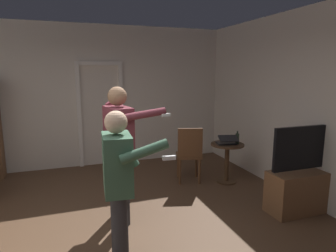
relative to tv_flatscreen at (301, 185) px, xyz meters
The scene contains 10 objects.
wall_back 4.35m from the tv_flatscreen, 131.34° to the left, with size 6.42×0.12×2.85m, color silver.
wall_right 1.11m from the tv_flatscreen, 10.24° to the right, with size 0.12×6.59×2.85m, color silver.
doorway_frame 3.96m from the tv_flatscreen, 127.09° to the left, with size 0.93×0.08×2.13m.
tv_flatscreen is the anchor object (origin of this frame).
side_table 1.37m from the tv_flatscreen, 107.15° to the left, with size 0.57×0.57×0.70m.
laptop 1.39m from the tv_flatscreen, 109.31° to the left, with size 0.39×0.39×0.16m.
bottle_on_table 1.32m from the tv_flatscreen, 102.11° to the left, with size 0.06×0.06×0.23m.
wooden_chair 1.84m from the tv_flatscreen, 124.06° to the left, with size 0.52×0.52×0.99m.
person_blue_shirt 2.66m from the tv_flatscreen, behind, with size 0.63×0.60×1.58m.
person_striped_shirt 2.56m from the tv_flatscreen, 166.24° to the left, with size 0.78×0.65×1.75m.
Camera 1 is at (-0.24, -2.97, 1.94)m, focal length 31.56 mm.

